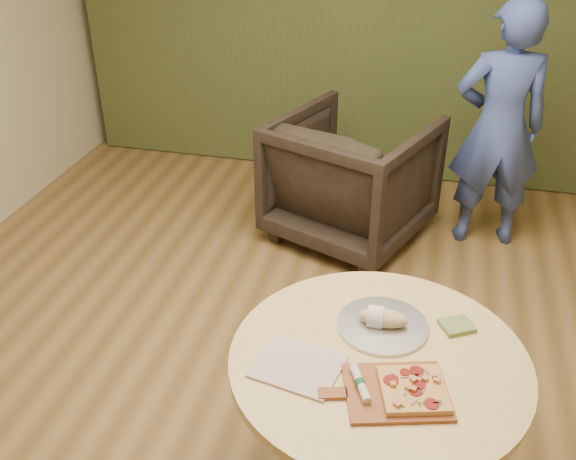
{
  "coord_description": "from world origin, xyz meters",
  "views": [
    {
      "loc": [
        0.51,
        -2.08,
        2.36
      ],
      "look_at": [
        -0.06,
        0.25,
        0.93
      ],
      "focal_mm": 40.0,
      "sensor_mm": 36.0,
      "label": 1
    }
  ],
  "objects_px": {
    "flatbread_pizza": "(413,389)",
    "armchair": "(352,173)",
    "serving_tray": "(382,325)",
    "pedestal_table": "(377,385)",
    "bread_roll": "(381,318)",
    "person_standing": "(499,128)",
    "cutlery_roll": "(360,383)",
    "pizza_paddle": "(393,392)"
  },
  "relations": [
    {
      "from": "person_standing",
      "to": "armchair",
      "type": "bearing_deg",
      "value": 0.73
    },
    {
      "from": "cutlery_roll",
      "to": "bread_roll",
      "type": "xyz_separation_m",
      "value": [
        0.03,
        0.36,
        0.01
      ]
    },
    {
      "from": "armchair",
      "to": "serving_tray",
      "type": "bearing_deg",
      "value": 123.6
    },
    {
      "from": "person_standing",
      "to": "cutlery_roll",
      "type": "bearing_deg",
      "value": 67.52
    },
    {
      "from": "cutlery_roll",
      "to": "person_standing",
      "type": "relative_size",
      "value": 0.12
    },
    {
      "from": "bread_roll",
      "to": "armchair",
      "type": "relative_size",
      "value": 0.2
    },
    {
      "from": "pizza_paddle",
      "to": "cutlery_roll",
      "type": "bearing_deg",
      "value": 168.03
    },
    {
      "from": "flatbread_pizza",
      "to": "bread_roll",
      "type": "distance_m",
      "value": 0.37
    },
    {
      "from": "serving_tray",
      "to": "bread_roll",
      "type": "distance_m",
      "value": 0.04
    },
    {
      "from": "cutlery_roll",
      "to": "armchair",
      "type": "distance_m",
      "value": 2.31
    },
    {
      "from": "flatbread_pizza",
      "to": "serving_tray",
      "type": "height_order",
      "value": "flatbread_pizza"
    },
    {
      "from": "cutlery_roll",
      "to": "flatbread_pizza",
      "type": "bearing_deg",
      "value": -19.23
    },
    {
      "from": "flatbread_pizza",
      "to": "armchair",
      "type": "distance_m",
      "value": 2.33
    },
    {
      "from": "cutlery_roll",
      "to": "pizza_paddle",
      "type": "bearing_deg",
      "value": -20.57
    },
    {
      "from": "cutlery_roll",
      "to": "bread_roll",
      "type": "relative_size",
      "value": 0.98
    },
    {
      "from": "pizza_paddle",
      "to": "person_standing",
      "type": "height_order",
      "value": "person_standing"
    },
    {
      "from": "serving_tray",
      "to": "cutlery_roll",
      "type": "bearing_deg",
      "value": -96.02
    },
    {
      "from": "pedestal_table",
      "to": "cutlery_roll",
      "type": "bearing_deg",
      "value": -104.4
    },
    {
      "from": "flatbread_pizza",
      "to": "bread_roll",
      "type": "bearing_deg",
      "value": 113.88
    },
    {
      "from": "bread_roll",
      "to": "armchair",
      "type": "distance_m",
      "value": 1.97
    },
    {
      "from": "flatbread_pizza",
      "to": "person_standing",
      "type": "height_order",
      "value": "person_standing"
    },
    {
      "from": "pedestal_table",
      "to": "armchair",
      "type": "distance_m",
      "value": 2.12
    },
    {
      "from": "bread_roll",
      "to": "person_standing",
      "type": "xyz_separation_m",
      "value": [
        0.51,
        2.07,
        0.03
      ]
    },
    {
      "from": "pedestal_table",
      "to": "pizza_paddle",
      "type": "xyz_separation_m",
      "value": [
        0.07,
        -0.17,
        0.15
      ]
    },
    {
      "from": "serving_tray",
      "to": "armchair",
      "type": "bearing_deg",
      "value": 101.86
    },
    {
      "from": "pedestal_table",
      "to": "bread_roll",
      "type": "distance_m",
      "value": 0.26
    },
    {
      "from": "flatbread_pizza",
      "to": "serving_tray",
      "type": "distance_m",
      "value": 0.37
    },
    {
      "from": "cutlery_roll",
      "to": "person_standing",
      "type": "distance_m",
      "value": 2.49
    },
    {
      "from": "flatbread_pizza",
      "to": "pedestal_table",
      "type": "bearing_deg",
      "value": 129.09
    },
    {
      "from": "serving_tray",
      "to": "bread_roll",
      "type": "xyz_separation_m",
      "value": [
        -0.01,
        -0.0,
        0.04
      ]
    },
    {
      "from": "pedestal_table",
      "to": "person_standing",
      "type": "xyz_separation_m",
      "value": [
        0.5,
        2.25,
        0.21
      ]
    },
    {
      "from": "cutlery_roll",
      "to": "person_standing",
      "type": "bearing_deg",
      "value": 52.9
    },
    {
      "from": "pedestal_table",
      "to": "armchair",
      "type": "height_order",
      "value": "armchair"
    },
    {
      "from": "bread_roll",
      "to": "armchair",
      "type": "bearing_deg",
      "value": 101.61
    },
    {
      "from": "armchair",
      "to": "person_standing",
      "type": "distance_m",
      "value": 0.98
    },
    {
      "from": "flatbread_pizza",
      "to": "bread_roll",
      "type": "relative_size",
      "value": 1.41
    },
    {
      "from": "armchair",
      "to": "person_standing",
      "type": "height_order",
      "value": "person_standing"
    },
    {
      "from": "armchair",
      "to": "person_standing",
      "type": "xyz_separation_m",
      "value": [
        0.9,
        0.17,
        0.34
      ]
    },
    {
      "from": "pizza_paddle",
      "to": "flatbread_pizza",
      "type": "height_order",
      "value": "flatbread_pizza"
    },
    {
      "from": "serving_tray",
      "to": "armchair",
      "type": "height_order",
      "value": "armchair"
    },
    {
      "from": "cutlery_roll",
      "to": "serving_tray",
      "type": "xyz_separation_m",
      "value": [
        0.04,
        0.36,
        -0.02
      ]
    },
    {
      "from": "pizza_paddle",
      "to": "cutlery_roll",
      "type": "xyz_separation_m",
      "value": [
        -0.11,
        -0.01,
        0.02
      ]
    }
  ]
}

